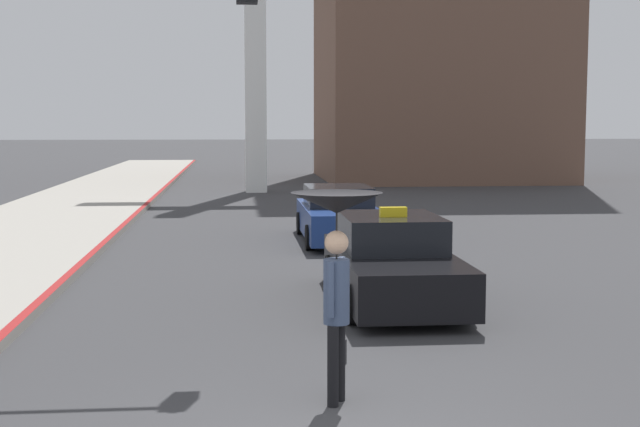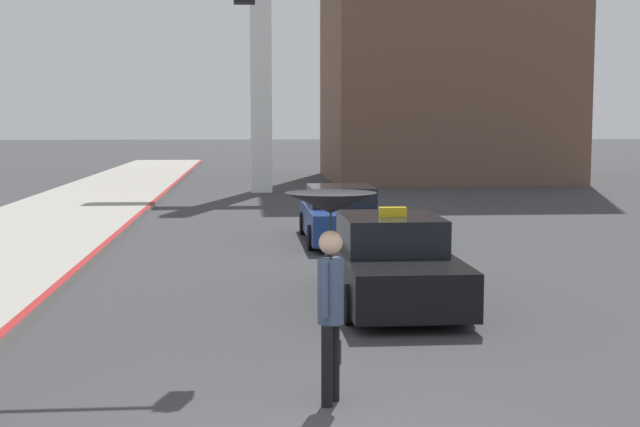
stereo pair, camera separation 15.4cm
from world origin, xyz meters
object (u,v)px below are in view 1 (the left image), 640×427
Objects in this scene: taxi at (392,263)px; pedestrian_with_umbrella at (337,238)px; traffic_light at (76,47)px; sedan_red at (339,216)px.

pedestrian_with_umbrella is (-1.51, -5.21, 1.12)m from taxi.
traffic_light reaches higher than taxi.
sedan_red is 13.07m from pedestrian_with_umbrella.
traffic_light reaches higher than pedestrian_with_umbrella.
pedestrian_with_umbrella reaches higher than sedan_red.
traffic_light is at bearing 65.49° from sedan_red.
sedan_red is at bearing -90.02° from taxi.
sedan_red is 11.59m from traffic_light.
sedan_red is 0.85× the size of traffic_light.
traffic_light is at bearing 27.40° from taxi.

